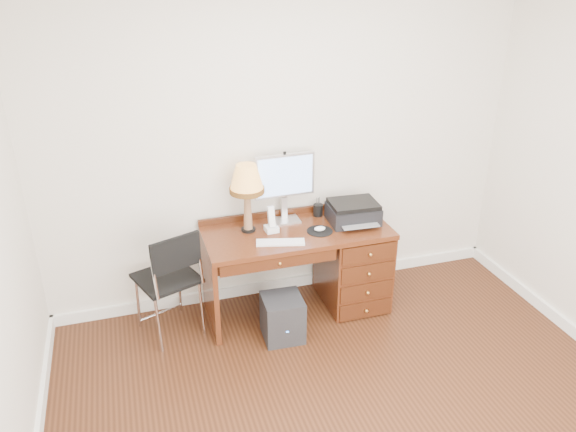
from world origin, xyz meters
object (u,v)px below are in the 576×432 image
object	(u,v)px
leg_lamp	(247,183)
monitor	(285,179)
printer	(353,212)
equipment_box	(283,318)
desk	(333,260)
chair	(167,275)
phone	(271,224)

from	to	relation	value
leg_lamp	monitor	bearing A→B (deg)	17.68
printer	equipment_box	distance (m)	1.04
leg_lamp	equipment_box	world-z (taller)	leg_lamp
printer	leg_lamp	size ratio (longest dim) A/B	0.74
desk	printer	size ratio (longest dim) A/B	3.61
leg_lamp	chair	world-z (taller)	leg_lamp
monitor	equipment_box	xyz separation A→B (m)	(-0.19, -0.56, -0.93)
monitor	leg_lamp	size ratio (longest dim) A/B	1.03
desk	chair	distance (m)	1.39
printer	leg_lamp	xyz separation A→B (m)	(-0.87, 0.09, 0.32)
printer	phone	bearing A→B (deg)	-178.88
monitor	phone	bearing A→B (deg)	-135.59
equipment_box	phone	bearing A→B (deg)	88.99
leg_lamp	printer	bearing A→B (deg)	-6.02
desk	leg_lamp	bearing A→B (deg)	171.67
leg_lamp	desk	bearing A→B (deg)	-8.33
desk	monitor	xyz separation A→B (m)	(-0.36, 0.21, 0.70)
desk	chair	world-z (taller)	chair
desk	chair	size ratio (longest dim) A/B	1.62
monitor	equipment_box	world-z (taller)	monitor
leg_lamp	equipment_box	bearing A→B (deg)	-71.43
monitor	phone	world-z (taller)	monitor
leg_lamp	equipment_box	distance (m)	1.09
printer	leg_lamp	distance (m)	0.93
phone	leg_lamp	bearing A→B (deg)	154.46
leg_lamp	chair	xyz separation A→B (m)	(-0.68, -0.17, -0.60)
desk	equipment_box	size ratio (longest dim) A/B	4.20
leg_lamp	phone	bearing A→B (deg)	-20.94
printer	leg_lamp	world-z (taller)	leg_lamp
printer	equipment_box	xyz separation A→B (m)	(-0.72, -0.36, -0.66)
chair	equipment_box	size ratio (longest dim) A/B	2.59
printer	chair	size ratio (longest dim) A/B	0.45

